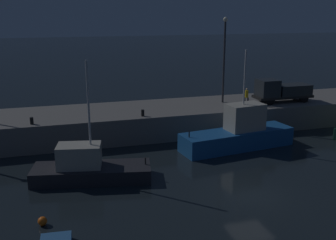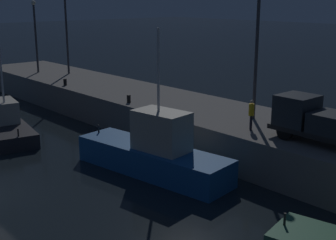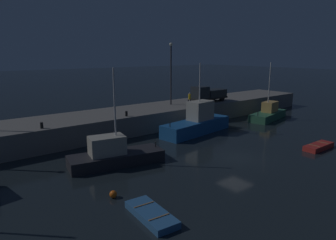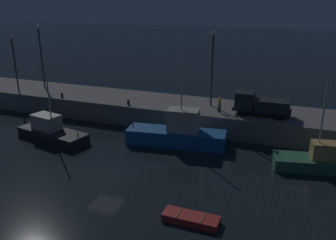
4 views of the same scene
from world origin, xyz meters
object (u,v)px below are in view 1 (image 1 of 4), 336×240
at_px(fishing_boat_white, 88,168).
at_px(utility_truck, 281,90).
at_px(bollard_west, 143,113).
at_px(mooring_buoy_near, 42,221).
at_px(bollard_central, 32,121).
at_px(lamp_post_central, 224,54).
at_px(dockworker, 247,96).
at_px(fishing_boat_orange, 239,134).

relative_size(fishing_boat_white, utility_truck, 1.41).
bearing_deg(fishing_boat_white, bollard_west, 52.36).
height_order(mooring_buoy_near, bollard_central, bollard_central).
bearing_deg(lamp_post_central, mooring_buoy_near, -138.01).
bearing_deg(utility_truck, bollard_central, -176.26).
height_order(fishing_boat_white, bollard_west, fishing_boat_white).
height_order(lamp_post_central, bollard_west, lamp_post_central).
height_order(mooring_buoy_near, dockworker, dockworker).
relative_size(fishing_boat_white, lamp_post_central, 1.00).
bearing_deg(bollard_central, utility_truck, 3.74).
bearing_deg(fishing_boat_orange, bollard_west, 152.72).
height_order(fishing_boat_white, utility_truck, fishing_boat_white).
distance_m(fishing_boat_white, bollard_central, 8.07).
bearing_deg(bollard_west, dockworker, 5.22).
xyz_separation_m(bollard_west, bollard_central, (-9.04, 0.02, 0.00)).
distance_m(mooring_buoy_near, bollard_west, 15.08).
distance_m(mooring_buoy_near, dockworker, 23.04).
bearing_deg(utility_truck, fishing_boat_orange, -143.12).
distance_m(lamp_post_central, bollard_west, 10.31).
bearing_deg(dockworker, fishing_boat_white, -153.17).
height_order(dockworker, bollard_central, dockworker).
xyz_separation_m(utility_truck, bollard_west, (-14.31, -1.54, -0.88)).
bearing_deg(fishing_boat_white, mooring_buoy_near, -119.00).
xyz_separation_m(lamp_post_central, bollard_west, (-8.77, -3.07, -4.48)).
bearing_deg(bollard_west, fishing_boat_orange, -27.28).
bearing_deg(lamp_post_central, bollard_central, -170.28).
height_order(fishing_boat_white, dockworker, fishing_boat_white).
relative_size(fishing_boat_orange, mooring_buoy_near, 20.26).
bearing_deg(lamp_post_central, fishing_boat_orange, -102.47).
xyz_separation_m(mooring_buoy_near, lamp_post_central, (17.11, 15.40, 6.82)).
bearing_deg(mooring_buoy_near, utility_truck, 31.49).
height_order(utility_truck, bollard_west, utility_truck).
bearing_deg(bollard_west, lamp_post_central, 19.29).
bearing_deg(fishing_boat_orange, bollard_central, 167.00).
distance_m(mooring_buoy_near, lamp_post_central, 24.01).
bearing_deg(fishing_boat_white, fishing_boat_orange, 14.29).
relative_size(fishing_boat_orange, utility_truck, 1.71).
height_order(mooring_buoy_near, utility_truck, utility_truck).
relative_size(lamp_post_central, dockworker, 4.73).
relative_size(utility_truck, bollard_central, 10.22).
relative_size(utility_truck, bollard_west, 10.29).
bearing_deg(bollard_west, mooring_buoy_near, -124.09).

